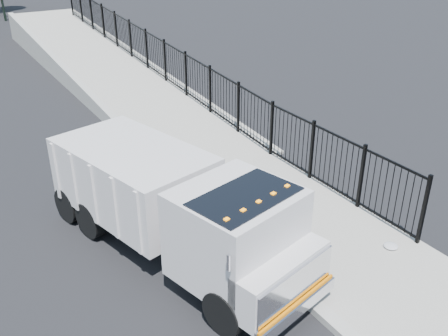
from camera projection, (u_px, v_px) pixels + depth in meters
ground at (250, 250)px, 12.02m from camera, size 120.00×120.00×0.00m
sidewalk at (369, 266)px, 11.37m from camera, size 3.55×12.00×0.12m
curb at (303, 296)px, 10.46m from camera, size 0.30×12.00×0.16m
ramp at (107, 77)px, 25.21m from camera, size 3.95×24.06×3.19m
iron_fence at (166, 74)px, 22.42m from camera, size 0.10×28.00×1.80m
truck at (177, 205)px, 11.23m from camera, size 3.97×7.55×2.47m
worker at (292, 227)px, 11.10m from camera, size 0.49×0.69×1.79m
debris at (391, 246)px, 11.91m from camera, size 0.35×0.35×0.09m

